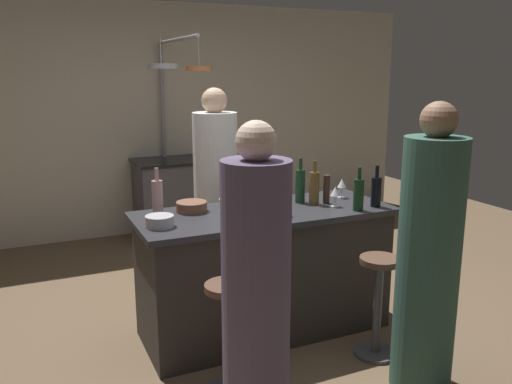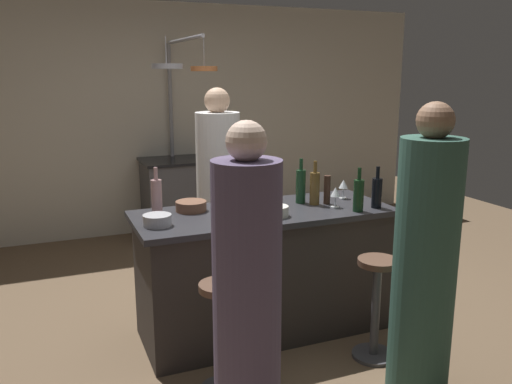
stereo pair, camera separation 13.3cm
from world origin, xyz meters
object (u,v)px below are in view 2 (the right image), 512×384
(guest_left, at_px, (247,297))
(wine_glass_near_left_guest, at_px, (335,193))
(chef, at_px, (219,200))
(bar_stool_left, at_px, (222,333))
(pepper_mill, at_px, (327,190))
(stove_range, at_px, (179,198))
(wine_bottle_rose, at_px, (157,197))
(cutting_board, at_px, (251,204))
(mixing_bowl_steel, at_px, (157,220))
(bar_stool_right, at_px, (376,304))
(wine_bottle_green, at_px, (301,186))
(mixing_bowl_ceramic, at_px, (276,211))
(wine_bottle_dark, at_px, (377,192))
(wine_bottle_red, at_px, (359,195))
(mixing_bowl_wooden, at_px, (191,206))
(guest_right, at_px, (425,263))
(wine_glass_near_right_guest, at_px, (343,185))
(wine_bottle_amber, at_px, (315,188))

(guest_left, xyz_separation_m, wine_glass_near_left_guest, (1.01, 0.88, 0.25))
(chef, relative_size, bar_stool_left, 2.53)
(bar_stool_left, xyz_separation_m, pepper_mill, (1.02, 0.62, 0.63))
(stove_range, distance_m, chef, 1.66)
(wine_bottle_rose, bearing_deg, wine_glass_near_left_guest, -12.38)
(cutting_board, height_order, mixing_bowl_steel, mixing_bowl_steel)
(bar_stool_left, bearing_deg, guest_left, -88.69)
(bar_stool_right, relative_size, wine_bottle_green, 2.07)
(chef, xyz_separation_m, bar_stool_left, (-0.47, -1.45, -0.42))
(stove_range, bearing_deg, mixing_bowl_ceramic, -89.69)
(stove_range, distance_m, wine_bottle_green, 2.44)
(wine_bottle_green, height_order, mixing_bowl_steel, wine_bottle_green)
(stove_range, bearing_deg, wine_bottle_rose, -107.24)
(wine_glass_near_left_guest, distance_m, mixing_bowl_ceramic, 0.49)
(mixing_bowl_steel, bearing_deg, wine_bottle_dark, -5.05)
(wine_bottle_red, distance_m, mixing_bowl_wooden, 1.15)
(pepper_mill, relative_size, mixing_bowl_wooden, 0.99)
(bar_stool_right, xyz_separation_m, mixing_bowl_steel, (-1.29, 0.53, 0.56))
(guest_right, xyz_separation_m, cutting_board, (-0.59, 1.18, 0.13))
(stove_range, relative_size, wine_bottle_dark, 3.01)
(cutting_board, height_order, wine_bottle_rose, wine_bottle_rose)
(wine_bottle_dark, relative_size, mixing_bowl_wooden, 1.39)
(guest_left, bearing_deg, mixing_bowl_ceramic, 57.28)
(bar_stool_left, distance_m, wine_glass_near_right_guest, 1.55)
(wine_bottle_amber, bearing_deg, mixing_bowl_ceramic, -154.29)
(wine_bottle_red, xyz_separation_m, mixing_bowl_ceramic, (-0.58, 0.10, -0.08))
(wine_bottle_rose, xyz_separation_m, mixing_bowl_steel, (-0.05, -0.25, -0.09))
(stove_range, bearing_deg, guest_left, -98.52)
(pepper_mill, height_order, wine_bottle_red, wine_bottle_red)
(stove_range, height_order, bar_stool_left, stove_range)
(bar_stool_left, bearing_deg, mixing_bowl_steel, 114.46)
(bar_stool_left, height_order, mixing_bowl_ceramic, mixing_bowl_ceramic)
(bar_stool_right, relative_size, wine_bottle_red, 2.23)
(stove_range, distance_m, wine_glass_near_right_guest, 2.51)
(bar_stool_left, xyz_separation_m, bar_stool_right, (1.05, 0.00, 0.00))
(wine_glass_near_left_guest, xyz_separation_m, mixing_bowl_ceramic, (-0.48, -0.06, -0.07))
(bar_stool_left, xyz_separation_m, wine_bottle_amber, (0.93, 0.64, 0.65))
(cutting_board, relative_size, mixing_bowl_ceramic, 1.91)
(guest_left, height_order, wine_bottle_red, guest_left)
(wine_bottle_rose, height_order, wine_glass_near_right_guest, wine_bottle_rose)
(pepper_mill, bearing_deg, guest_left, -135.63)
(bar_stool_right, distance_m, guest_right, 0.56)
(guest_left, xyz_separation_m, bar_stool_right, (1.04, 0.37, -0.38))
(wine_bottle_rose, relative_size, wine_bottle_dark, 1.11)
(bar_stool_left, height_order, wine_glass_near_right_guest, wine_glass_near_right_guest)
(wine_bottle_rose, xyz_separation_m, mixing_bowl_wooden, (0.24, 0.03, -0.09))
(wine_bottle_green, bearing_deg, mixing_bowl_steel, -169.95)
(wine_glass_near_right_guest, bearing_deg, wine_bottle_rose, 177.77)
(wine_bottle_dark, bearing_deg, chef, 127.94)
(guest_right, height_order, wine_bottle_green, guest_right)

